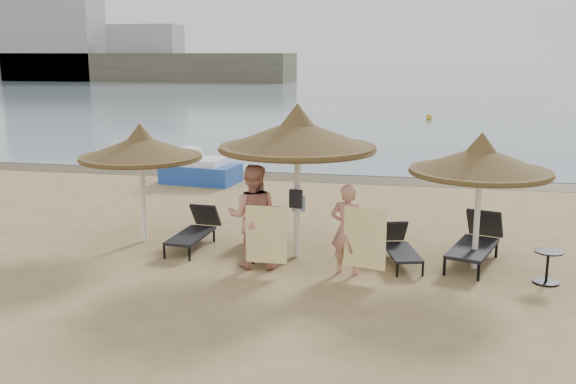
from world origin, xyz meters
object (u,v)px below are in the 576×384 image
palapa_right (481,161)px  lounger_far_right (476,241)px  palapa_center (297,136)px  side_table (547,268)px  palapa_left (141,148)px  lounger_near_right (399,246)px  lounger_near_left (267,232)px  pedal_boat (200,170)px  person_right (348,222)px  person_left (253,208)px  lounger_far_left (195,230)px

palapa_right → lounger_far_right: palapa_right is taller
palapa_center → side_table: palapa_center is taller
palapa_center → palapa_right: bearing=-0.5°
palapa_left → lounger_near_right: bearing=-3.5°
lounger_near_left → pedal_boat: pedal_boat is taller
palapa_left → person_right: 4.99m
lounger_near_left → lounger_far_right: (4.37, 0.01, 0.05)m
lounger_near_left → side_table: 5.65m
palapa_left → person_left: 3.22m
lounger_far_left → palapa_center: bearing=-3.8°
person_left → side_table: bearing=175.9°
side_table → person_left: (-5.54, -0.17, 0.91)m
lounger_near_left → lounger_far_right: size_ratio=0.88×
palapa_left → person_left: size_ratio=1.13×
lounger_near_right → person_right: (-0.96, -0.92, 0.69)m
person_left → person_right: (1.86, -0.05, -0.17)m
lounger_near_right → lounger_far_left: bearing=161.8°
pedal_boat → lounger_near_right: bearing=-38.9°
palapa_left → lounger_near_left: bearing=-0.2°
person_left → pedal_boat: person_left is taller
person_left → pedal_boat: bearing=-70.0°
lounger_near_left → lounger_far_right: bearing=-13.0°
lounger_far_left → side_table: lounger_far_left is taller
lounger_near_right → pedal_boat: size_ratio=0.68×
pedal_boat → lounger_near_left: bearing=-52.7°
palapa_center → lounger_near_left: palapa_center is taller
palapa_left → lounger_far_right: 7.39m
lounger_near_left → lounger_near_right: 2.86m
person_left → palapa_left: bearing=-29.2°
palapa_left → lounger_far_right: palapa_left is taller
lounger_far_left → lounger_near_right: size_ratio=1.09×
lounger_near_right → person_left: bearing=-178.1°
lounger_far_left → pedal_boat: (-2.20, 6.72, 0.04)m
palapa_center → person_left: size_ratio=1.34×
palapa_left → person_right: size_ratio=1.32×
lounger_far_right → side_table: (1.18, -1.05, -0.14)m
lounger_near_left → person_left: 1.46m
lounger_near_right → lounger_far_right: (1.53, 0.34, 0.10)m
lounger_near_left → palapa_right: bearing=-18.8°
lounger_near_left → person_right: bearing=-47.0°
palapa_left → lounger_near_right: size_ratio=1.56×
palapa_center → palapa_right: 3.59m
palapa_right → pedal_boat: bearing=139.0°
palapa_right → side_table: size_ratio=4.42×
palapa_left → pedal_boat: (-0.96, 6.60, -1.72)m
lounger_near_left → lounger_near_right: (2.84, -0.33, -0.05)m
palapa_left → palapa_center: bearing=-6.5°
lounger_near_right → person_right: size_ratio=0.84×
lounger_far_left → person_left: 2.11m
palapa_right → person_right: size_ratio=1.33×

